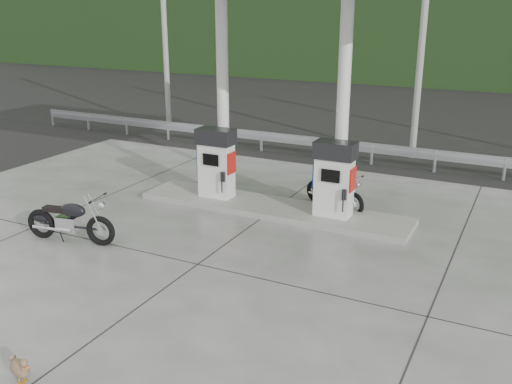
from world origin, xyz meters
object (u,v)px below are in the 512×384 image
at_px(gas_pump_left, 216,163).
at_px(motorcycle_left, 70,221).
at_px(duck, 20,369).
at_px(gas_pump_right, 334,179).
at_px(motorcycle_right, 334,192).

bearing_deg(gas_pump_left, motorcycle_left, -111.88).
distance_m(gas_pump_left, duck, 7.91).
height_order(gas_pump_left, motorcycle_left, gas_pump_left).
xyz_separation_m(motorcycle_left, duck, (2.90, -4.00, -0.29)).
relative_size(gas_pump_right, motorcycle_left, 0.89).
height_order(gas_pump_right, duck, gas_pump_right).
bearing_deg(gas_pump_right, motorcycle_left, -141.51).
relative_size(gas_pump_left, duck, 3.48).
relative_size(motorcycle_left, motorcycle_right, 1.13).
bearing_deg(motorcycle_right, duck, -77.18).
relative_size(gas_pump_right, motorcycle_right, 1.01).
distance_m(gas_pump_right, duck, 8.00).
relative_size(motorcycle_right, duck, 3.44).
bearing_deg(motorcycle_right, gas_pump_left, -140.46).
distance_m(gas_pump_left, motorcycle_right, 3.12).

